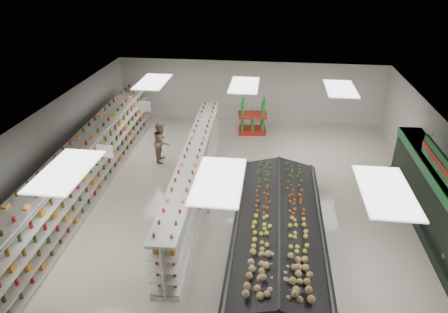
# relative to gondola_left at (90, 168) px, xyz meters

# --- Properties ---
(floor) EXTENTS (16.00, 16.00, 0.00)m
(floor) POSITION_rel_gondola_left_xyz_m (5.39, 0.13, -1.04)
(floor) COLOR beige
(floor) RESTS_ON ground
(ceiling) EXTENTS (14.00, 16.00, 0.02)m
(ceiling) POSITION_rel_gondola_left_xyz_m (5.39, 0.13, 2.16)
(ceiling) COLOR white
(ceiling) RESTS_ON wall_back
(wall_back) EXTENTS (14.00, 0.02, 3.20)m
(wall_back) POSITION_rel_gondola_left_xyz_m (5.39, 8.13, 0.56)
(wall_back) COLOR silver
(wall_back) RESTS_ON floor
(wall_left) EXTENTS (0.02, 16.00, 3.20)m
(wall_left) POSITION_rel_gondola_left_xyz_m (-1.61, 0.13, 0.56)
(wall_left) COLOR silver
(wall_left) RESTS_ON floor
(wall_right) EXTENTS (0.02, 16.00, 3.20)m
(wall_right) POSITION_rel_gondola_left_xyz_m (12.39, 0.13, 0.56)
(wall_right) COLOR silver
(wall_right) RESTS_ON floor
(produce_wall_case) EXTENTS (0.93, 8.00, 2.20)m
(produce_wall_case) POSITION_rel_gondola_left_xyz_m (11.92, -1.37, 0.21)
(produce_wall_case) COLOR black
(produce_wall_case) RESTS_ON floor
(aisle_sign_near) EXTENTS (0.52, 0.06, 0.75)m
(aisle_sign_near) POSITION_rel_gondola_left_xyz_m (1.59, -1.87, 1.72)
(aisle_sign_near) COLOR white
(aisle_sign_near) RESTS_ON ceiling
(aisle_sign_far) EXTENTS (0.52, 0.06, 0.75)m
(aisle_sign_far) POSITION_rel_gondola_left_xyz_m (1.59, 2.13, 1.72)
(aisle_sign_far) COLOR white
(aisle_sign_far) RESTS_ON ceiling
(hortifruti_banner) EXTENTS (0.12, 3.20, 0.95)m
(hortifruti_banner) POSITION_rel_gondola_left_xyz_m (11.63, -1.37, 1.61)
(hortifruti_banner) COLOR #1E7036
(hortifruti_banner) RESTS_ON ceiling
(gondola_left) EXTENTS (1.33, 13.03, 2.26)m
(gondola_left) POSITION_rel_gondola_left_xyz_m (0.00, 0.00, 0.00)
(gondola_left) COLOR silver
(gondola_left) RESTS_ON floor
(gondola_center) EXTENTS (1.17, 10.56, 1.83)m
(gondola_center) POSITION_rel_gondola_left_xyz_m (3.89, 0.31, -0.20)
(gondola_center) COLOR silver
(gondola_center) RESTS_ON floor
(produce_island) EXTENTS (2.78, 7.65, 1.14)m
(produce_island) POSITION_rel_gondola_left_xyz_m (7.01, -2.11, -0.52)
(produce_island) COLOR black
(produce_island) RESTS_ON floor
(soda_endcap) EXTENTS (1.49, 1.09, 1.80)m
(soda_endcap) POSITION_rel_gondola_left_xyz_m (5.68, 6.38, -0.16)
(soda_endcap) COLOR red
(soda_endcap) RESTS_ON floor
(shopper_main) EXTENTS (0.74, 0.62, 1.71)m
(shopper_main) POSITION_rel_gondola_left_xyz_m (4.42, -0.86, -0.18)
(shopper_main) COLOR white
(shopper_main) RESTS_ON floor
(shopper_background) EXTENTS (0.61, 0.91, 1.80)m
(shopper_background) POSITION_rel_gondola_left_xyz_m (1.96, 2.85, -0.14)
(shopper_background) COLOR tan
(shopper_background) RESTS_ON floor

